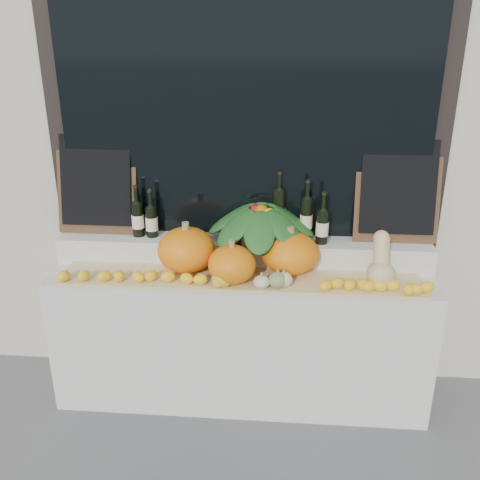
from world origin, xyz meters
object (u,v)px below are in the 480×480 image
at_px(pumpkin_left, 186,250).
at_px(produce_bowl, 261,223).
at_px(wine_bottle_tall, 279,213).
at_px(butternut_squash, 381,265).
at_px(pumpkin_right, 290,253).

distance_m(pumpkin_left, produce_bowl, 0.48).
height_order(pumpkin_left, wine_bottle_tall, wine_bottle_tall).
xyz_separation_m(produce_bowl, wine_bottle_tall, (0.10, 0.08, 0.04)).
height_order(butternut_squash, wine_bottle_tall, wine_bottle_tall).
relative_size(pumpkin_right, butternut_squash, 1.15).
xyz_separation_m(pumpkin_left, butternut_squash, (1.12, -0.09, -0.01)).
bearing_deg(pumpkin_left, wine_bottle_tall, 26.55).
height_order(pumpkin_left, pumpkin_right, pumpkin_left).
distance_m(butternut_squash, wine_bottle_tall, 0.70).
relative_size(butternut_squash, wine_bottle_tall, 0.72).
bearing_deg(produce_bowl, pumpkin_right, -41.25).
bearing_deg(butternut_squash, produce_bowl, 158.20).
height_order(pumpkin_right, wine_bottle_tall, wine_bottle_tall).
bearing_deg(pumpkin_right, butternut_squash, -13.10).
distance_m(pumpkin_right, butternut_squash, 0.52).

